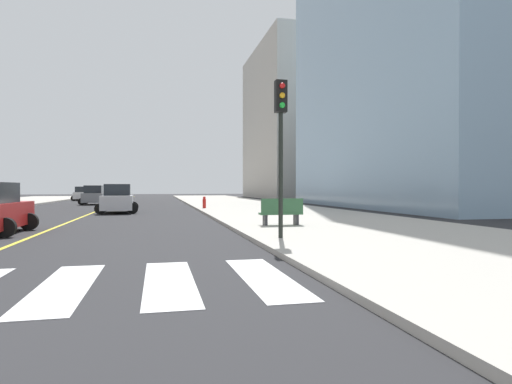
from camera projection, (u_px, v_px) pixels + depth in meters
sidewalk_kerb_east at (297, 216)px, 25.30m from camera, size 10.00×120.00×0.15m
lane_divider_paint at (112, 205)px, 42.11m from camera, size 0.16×80.00×0.01m
parking_garage_concrete at (310, 124)px, 72.00m from camera, size 18.00×24.00×24.44m
car_gray_nearest at (94, 196)px, 43.45m from camera, size 2.73×4.32×1.91m
car_silver_second at (118, 199)px, 29.51m from camera, size 2.82×4.42×1.95m
car_white_third at (83, 194)px, 56.62m from camera, size 2.60×4.12×1.83m
traffic_light_near_corner at (281, 128)px, 13.59m from camera, size 0.36×0.41×4.93m
park_bench at (281, 212)px, 18.18m from camera, size 1.80×0.56×1.12m
fire_hydrant at (204, 202)px, 33.08m from camera, size 0.26×0.26×0.89m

